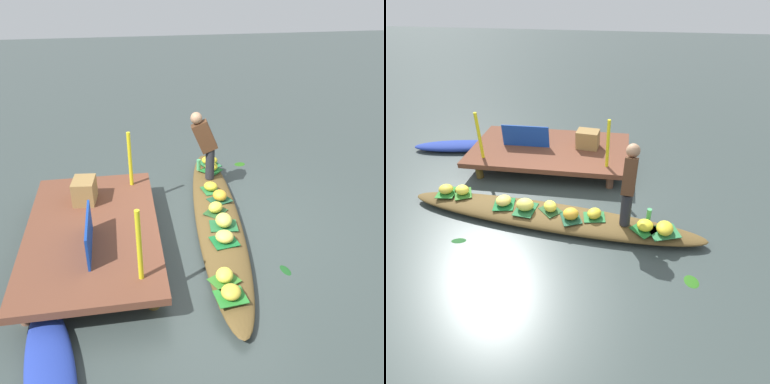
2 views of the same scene
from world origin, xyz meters
TOP-DOWN VIEW (x-y plane):
  - canal_water at (0.00, 0.00)m, footprint 40.00×40.00m
  - dock_platform at (-0.38, 1.86)m, footprint 3.20×1.80m
  - vendor_boat at (0.00, 0.00)m, footprint 4.95×1.20m
  - moored_boat at (-2.52, 2.22)m, footprint 2.16×0.85m
  - leaf_mat_0 at (0.72, -0.04)m, footprint 0.37×0.32m
  - banana_bunch_0 at (0.72, -0.04)m, footprint 0.30×0.31m
  - leaf_mat_1 at (1.49, -0.22)m, footprint 0.45×0.45m
  - banana_bunch_1 at (1.49, -0.22)m, footprint 0.29×0.28m
  - leaf_mat_2 at (-0.78, 0.08)m, footprint 0.38×0.40m
  - banana_bunch_2 at (-0.78, 0.08)m, footprint 0.35×0.35m
  - leaf_mat_3 at (1.78, -0.25)m, footprint 0.50×0.44m
  - banana_bunch_3 at (1.78, -0.25)m, footprint 0.29×0.33m
  - leaf_mat_4 at (-1.87, 0.27)m, footprint 0.34×0.38m
  - banana_bunch_4 at (-1.87, 0.27)m, footprint 0.32×0.31m
  - leaf_mat_5 at (-1.58, 0.27)m, footprint 0.39×0.42m
  - banana_bunch_5 at (-1.58, 0.27)m, footprint 0.30×0.28m
  - leaf_mat_6 at (-0.39, 0.00)m, footprint 0.35×0.43m
  - banana_bunch_6 at (-0.39, 0.00)m, footprint 0.30×0.26m
  - leaf_mat_7 at (0.01, 0.03)m, footprint 0.42×0.42m
  - banana_bunch_7 at (0.01, 0.03)m, footprint 0.30×0.31m
  - leaf_mat_8 at (0.37, -0.12)m, footprint 0.40×0.42m
  - banana_bunch_8 at (0.37, -0.12)m, footprint 0.29×0.27m
  - vendor_person at (1.21, -0.03)m, footprint 0.23×0.48m
  - water_bottle at (1.56, 0.01)m, footprint 0.07×0.07m
  - market_banner at (-0.88, 1.86)m, footprint 0.97×0.04m
  - railing_post_west at (-1.58, 1.26)m, footprint 0.06×0.06m
  - railing_post_east at (0.82, 1.26)m, footprint 0.06×0.06m
  - produce_crate at (0.38, 1.98)m, footprint 0.47×0.36m
  - drifting_plant_0 at (-1.28, -0.64)m, footprint 0.24×0.15m
  - drifting_plant_1 at (2.11, -0.95)m, footprint 0.25×0.27m

SIDE VIEW (x-z plane):
  - canal_water at x=0.00m, z-range 0.00..0.00m
  - drifting_plant_0 at x=-1.28m, z-range 0.00..0.01m
  - drifting_plant_1 at x=2.11m, z-range 0.00..0.01m
  - moored_boat at x=-2.52m, z-range 0.00..0.18m
  - vendor_boat at x=0.00m, z-range 0.00..0.21m
  - leaf_mat_0 at x=0.72m, z-range 0.21..0.22m
  - leaf_mat_1 at x=1.49m, z-range 0.21..0.22m
  - leaf_mat_2 at x=-0.78m, z-range 0.21..0.22m
  - leaf_mat_3 at x=1.78m, z-range 0.21..0.22m
  - leaf_mat_4 at x=-1.87m, z-range 0.21..0.22m
  - leaf_mat_5 at x=-1.58m, z-range 0.21..0.22m
  - leaf_mat_6 at x=-0.39m, z-range 0.21..0.22m
  - leaf_mat_7 at x=0.01m, z-range 0.21..0.22m
  - leaf_mat_8 at x=0.37m, z-range 0.21..0.22m
  - banana_bunch_4 at x=-1.87m, z-range 0.21..0.36m
  - banana_bunch_0 at x=0.72m, z-range 0.21..0.36m
  - banana_bunch_1 at x=1.49m, z-range 0.21..0.36m
  - banana_bunch_2 at x=-0.78m, z-range 0.21..0.37m
  - banana_bunch_3 at x=1.78m, z-range 0.21..0.37m
  - banana_bunch_5 at x=-1.58m, z-range 0.21..0.37m
  - banana_bunch_7 at x=0.01m, z-range 0.21..0.38m
  - banana_bunch_8 at x=0.37m, z-range 0.21..0.38m
  - banana_bunch_6 at x=-0.39m, z-range 0.21..0.40m
  - water_bottle at x=1.56m, z-range 0.21..0.41m
  - dock_platform at x=-0.38m, z-range 0.14..0.52m
  - produce_crate at x=0.38m, z-range 0.38..0.74m
  - market_banner at x=-0.88m, z-range 0.38..0.82m
  - railing_post_west at x=-1.58m, z-range 0.38..1.29m
  - railing_post_east at x=0.82m, z-range 0.38..1.29m
  - vendor_person at x=1.21m, z-range 0.29..1.51m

